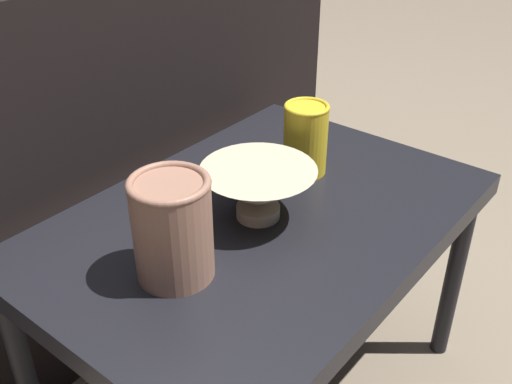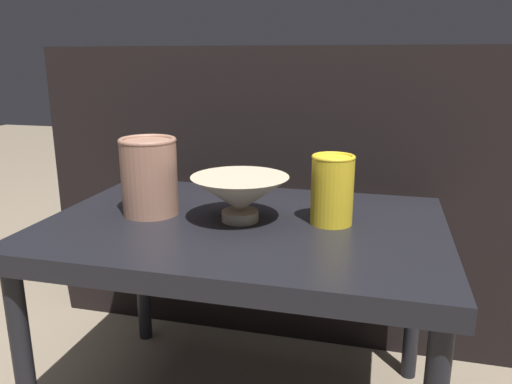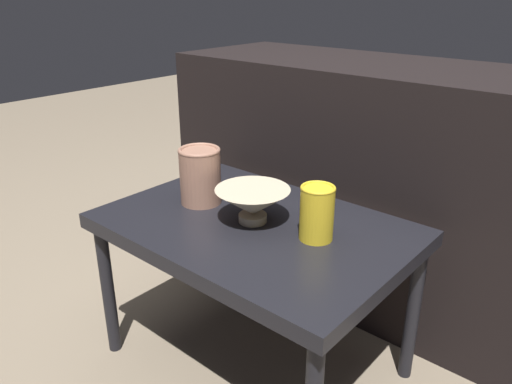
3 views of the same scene
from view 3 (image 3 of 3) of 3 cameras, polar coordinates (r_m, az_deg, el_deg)
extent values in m
plane|color=#7F705B|center=(1.54, -0.13, -18.67)|extent=(8.00, 8.00, 0.00)
cube|color=black|center=(1.30, -0.15, -4.26)|extent=(0.78, 0.54, 0.04)
cylinder|color=black|center=(1.52, -16.56, -10.73)|extent=(0.04, 0.04, 0.41)
cylinder|color=black|center=(1.77, -3.90, -4.75)|extent=(0.04, 0.04, 0.41)
cylinder|color=black|center=(1.43, 17.47, -13.12)|extent=(0.04, 0.04, 0.41)
cube|color=black|center=(1.75, 12.32, 1.32)|extent=(1.32, 0.50, 0.79)
cylinder|color=#C1B293|center=(1.29, -0.52, -3.04)|extent=(0.07, 0.07, 0.02)
cone|color=#C1B293|center=(1.27, -0.52, -1.20)|extent=(0.19, 0.19, 0.07)
cylinder|color=#996B56|center=(1.39, -6.53, 1.70)|extent=(0.11, 0.11, 0.15)
torus|color=#996B56|center=(1.36, -6.68, 4.71)|extent=(0.12, 0.12, 0.01)
cylinder|color=gold|center=(1.19, 6.97, -2.47)|extent=(0.08, 0.08, 0.13)
torus|color=gold|center=(1.17, 7.12, 0.46)|extent=(0.08, 0.08, 0.01)
camera|label=1|loc=(1.46, -37.47, 18.01)|focal=42.00mm
camera|label=2|loc=(0.56, -46.39, -11.86)|focal=35.00mm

